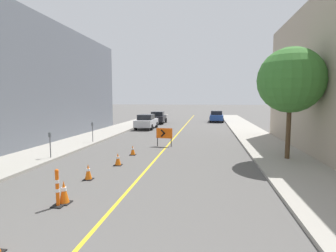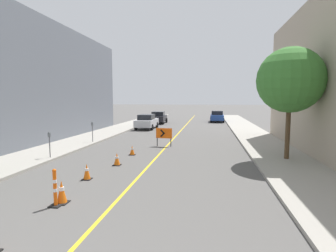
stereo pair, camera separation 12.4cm
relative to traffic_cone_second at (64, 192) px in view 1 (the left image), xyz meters
name	(u,v)px [view 1 (the left image)]	position (x,y,z in m)	size (l,w,h in m)	color
lane_stripe	(180,131)	(1.64, 19.07, -0.36)	(0.12, 51.90, 0.01)	gold
sidewalk_left	(116,129)	(-5.16, 19.07, -0.29)	(3.20, 51.90, 0.14)	#9E998E
sidewalk_right	(249,132)	(8.44, 19.07, -0.29)	(3.20, 51.90, 0.14)	#9E998E
building_facade_left	(11,82)	(-9.76, 9.88, 4.13)	(6.00, 24.84, 8.99)	slate
traffic_cone_second	(64,192)	(0.00, 0.00, 0.00)	(0.39, 0.39, 0.73)	black
traffic_cone_third	(88,172)	(-0.35, 2.41, -0.04)	(0.35, 0.35, 0.65)	black
traffic_cone_fourth	(118,159)	(0.06, 4.80, -0.06)	(0.37, 0.37, 0.62)	black
traffic_cone_fifth	(133,150)	(0.10, 7.24, -0.08)	(0.35, 0.35, 0.57)	black
delineator_post_front	(57,190)	(-0.06, -0.25, 0.14)	(0.34, 0.34, 1.17)	black
arrow_barricade_primary	(164,134)	(1.47, 10.27, 0.51)	(1.13, 0.16, 1.26)	#EF560C
parked_car_curb_near	(146,122)	(-2.24, 20.51, 0.44)	(1.93, 4.30, 1.59)	#B7B7BC
parked_car_curb_mid	(158,117)	(-2.21, 27.04, 0.44)	(2.03, 4.39, 1.59)	black
parked_car_curb_far	(216,116)	(5.61, 30.55, 0.44)	(1.94, 4.34, 1.59)	navy
parking_meter_near_curb	(50,140)	(-3.91, 5.36, 0.74)	(0.12, 0.11, 1.38)	#4C4C51
parking_meter_far_curb	(92,128)	(-3.91, 10.58, 0.80)	(0.12, 0.11, 1.47)	#4C4C51
street_tree_right_near	(291,80)	(8.60, 7.05, 3.85)	(3.35, 3.35, 5.77)	#4C3823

